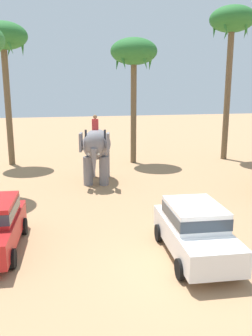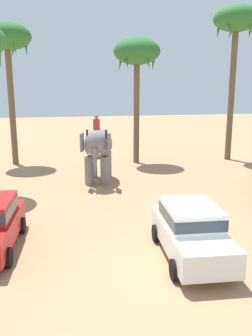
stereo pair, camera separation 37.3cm
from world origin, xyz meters
name	(u,v)px [view 2 (the right image)]	position (x,y,z in m)	size (l,w,h in m)	color
ground_plane	(183,266)	(0.00, 0.00, 0.00)	(120.00, 120.00, 0.00)	tan
car_sedan_foreground	(191,229)	(0.45, 0.56, 0.93)	(2.19, 4.25, 1.70)	white
elephant_with_mahout	(98,148)	(-1.02, 10.36, 1.99)	(2.34, 4.01, 3.88)	slate
palm_tree_behind_elephant	(137,55)	(2.45, 15.07, 7.47)	(3.20, 3.20, 8.64)	brown
palm_tree_near_hut	(236,26)	(9.55, 14.70, 9.58)	(3.20, 3.20, 10.96)	brown
palm_tree_left_of_road	(7,41)	(-6.08, 16.52, 8.31)	(3.20, 3.20, 9.56)	brown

